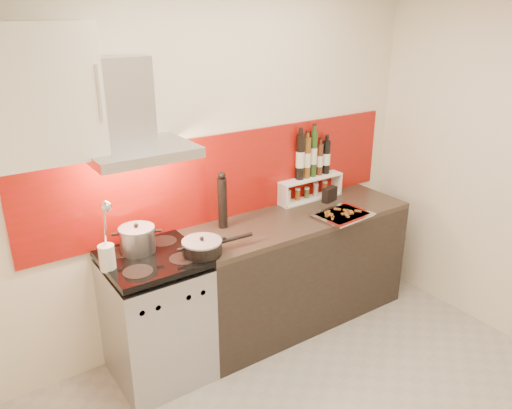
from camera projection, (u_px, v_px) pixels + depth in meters
back_wall at (221, 166)px, 3.61m from camera, size 3.40×0.02×2.60m
backsplash at (228, 176)px, 3.65m from camera, size 3.00×0.02×0.64m
range_stove at (157, 318)px, 3.32m from camera, size 0.60×0.60×0.91m
counter at (297, 268)px, 3.95m from camera, size 1.80×0.60×0.90m
range_hood at (131, 121)px, 2.95m from camera, size 0.62×0.50×0.61m
upper_cabinet at (27, 94)px, 2.58m from camera, size 0.70×0.35×0.72m
stock_pot at (137, 239)px, 3.18m from camera, size 0.23×0.23×0.20m
saute_pan at (203, 247)px, 3.16m from camera, size 0.50×0.26×0.12m
utensil_jar at (107, 250)px, 2.95m from camera, size 0.10×0.14×0.46m
pepper_mill at (222, 201)px, 3.51m from camera, size 0.07×0.07×0.42m
step_shelf at (310, 170)px, 4.04m from camera, size 0.59×0.16×0.57m
caddy_box at (330, 194)px, 4.04m from camera, size 0.15×0.09×0.12m
baking_tray at (342, 215)px, 3.76m from camera, size 0.43×0.35×0.03m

